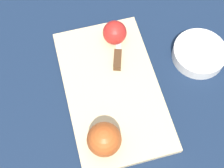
{
  "coord_description": "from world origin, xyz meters",
  "views": [
    {
      "loc": [
        -0.36,
        0.09,
        0.81
      ],
      "look_at": [
        0.0,
        0.0,
        0.04
      ],
      "focal_mm": 50.0,
      "sensor_mm": 36.0,
      "label": 1
    }
  ],
  "objects_px": {
    "knife": "(118,57)",
    "apple_half_left": "(104,139)",
    "apple_half_right": "(115,33)",
    "bowl": "(199,53)"
  },
  "relations": [
    {
      "from": "apple_half_left",
      "to": "knife",
      "type": "height_order",
      "value": "apple_half_left"
    },
    {
      "from": "apple_half_left",
      "to": "apple_half_right",
      "type": "xyz_separation_m",
      "value": [
        0.31,
        -0.1,
        -0.01
      ]
    },
    {
      "from": "apple_half_left",
      "to": "bowl",
      "type": "distance_m",
      "value": 0.39
    },
    {
      "from": "apple_half_left",
      "to": "apple_half_right",
      "type": "relative_size",
      "value": 1.22
    },
    {
      "from": "apple_half_right",
      "to": "bowl",
      "type": "relative_size",
      "value": 0.45
    },
    {
      "from": "apple_half_right",
      "to": "knife",
      "type": "bearing_deg",
      "value": 105.65
    },
    {
      "from": "knife",
      "to": "bowl",
      "type": "xyz_separation_m",
      "value": [
        -0.04,
        -0.24,
        -0.01
      ]
    },
    {
      "from": "bowl",
      "to": "knife",
      "type": "bearing_deg",
      "value": 80.98
    },
    {
      "from": "apple_half_left",
      "to": "bowl",
      "type": "xyz_separation_m",
      "value": [
        0.2,
        -0.33,
        -0.04
      ]
    },
    {
      "from": "knife",
      "to": "apple_half_left",
      "type": "bearing_deg",
      "value": 175.43
    }
  ]
}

